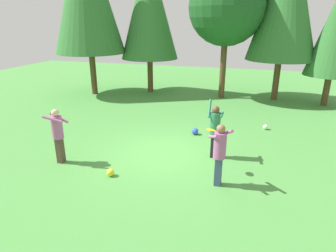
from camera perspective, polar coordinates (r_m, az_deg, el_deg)
name	(u,v)px	position (r m, az deg, el deg)	size (l,w,h in m)	color
ground_plane	(165,153)	(10.11, -0.51, -5.39)	(40.00, 40.00, 0.00)	#4C9342
person_thrower	(215,127)	(9.58, 9.17, -0.21)	(0.49, 0.62, 1.97)	black
person_catcher	(220,150)	(7.95, 10.08, -4.61)	(0.70, 0.75, 1.78)	#38476B
person_bystander	(58,131)	(9.73, -20.81, -0.98)	(0.67, 0.57, 1.79)	#4C382D
frisbee	(211,130)	(8.51, 8.45, -0.78)	(0.38, 0.38, 0.09)	yellow
ball_yellow	(110,172)	(8.85, -11.20, -8.92)	(0.23, 0.23, 0.23)	yellow
ball_white	(265,127)	(12.91, 18.55, -0.20)	(0.21, 0.21, 0.21)	white
ball_blue	(195,131)	(11.75, 5.32, -1.04)	(0.27, 0.27, 0.27)	blue
tree_center	(227,7)	(17.28, 11.44, 21.84)	(4.15, 4.15, 7.09)	brown
tree_left	(149,5)	(18.49, -3.78, 22.51)	(3.45, 3.45, 8.25)	brown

